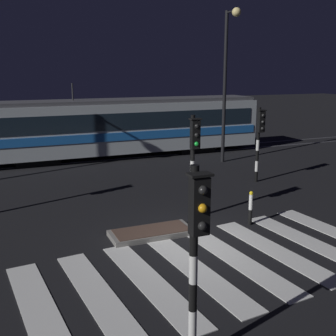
% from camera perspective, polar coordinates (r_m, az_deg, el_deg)
% --- Properties ---
extents(ground_plane, '(120.00, 120.00, 0.00)m').
position_cam_1_polar(ground_plane, '(12.19, 3.13, -10.12)').
color(ground_plane, black).
extents(rail_near, '(80.00, 0.12, 0.03)m').
position_cam_1_polar(rail_near, '(23.01, -9.82, 0.96)').
color(rail_near, '#59595E').
rests_on(rail_near, ground).
extents(rail_far, '(80.00, 0.12, 0.03)m').
position_cam_1_polar(rail_far, '(24.38, -10.59, 1.62)').
color(rail_far, '#59595E').
rests_on(rail_far, ground).
extents(crosswalk_zebra, '(9.92, 5.42, 0.02)m').
position_cam_1_polar(crosswalk_zebra, '(10.94, 6.74, -12.99)').
color(crosswalk_zebra, silver).
rests_on(crosswalk_zebra, ground).
extents(traffic_island, '(2.48, 1.05, 0.18)m').
position_cam_1_polar(traffic_island, '(12.64, -2.28, -8.80)').
color(traffic_island, slate).
rests_on(traffic_island, ground).
extents(traffic_light_kerb_mid_left, '(0.36, 0.42, 3.43)m').
position_cam_1_polar(traffic_light_kerb_mid_left, '(6.60, 3.88, -9.67)').
color(traffic_light_kerb_mid_left, black).
rests_on(traffic_light_kerb_mid_left, ground).
extents(traffic_light_corner_far_right, '(0.36, 0.42, 3.28)m').
position_cam_1_polar(traffic_light_corner_far_right, '(18.44, 12.38, 4.62)').
color(traffic_light_corner_far_right, black).
rests_on(traffic_light_corner_far_right, ground).
extents(traffic_light_median_centre, '(0.36, 0.42, 3.45)m').
position_cam_1_polar(traffic_light_median_centre, '(13.37, 3.53, 2.20)').
color(traffic_light_median_centre, black).
rests_on(traffic_light_median_centre, ground).
extents(street_lamp_trackside_right, '(0.44, 1.21, 7.75)m').
position_cam_1_polar(street_lamp_trackside_right, '(22.02, 8.13, 13.20)').
color(street_lamp_trackside_right, black).
rests_on(street_lamp_trackside_right, ground).
extents(tram, '(16.76, 2.58, 4.15)m').
position_cam_1_polar(tram, '(23.78, -6.71, 5.70)').
color(tram, '#B2BCC1').
rests_on(tram, ground).
extents(bollard_island_edge, '(0.12, 0.12, 1.11)m').
position_cam_1_polar(bollard_island_edge, '(13.57, 11.20, -5.36)').
color(bollard_island_edge, black).
rests_on(bollard_island_edge, ground).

